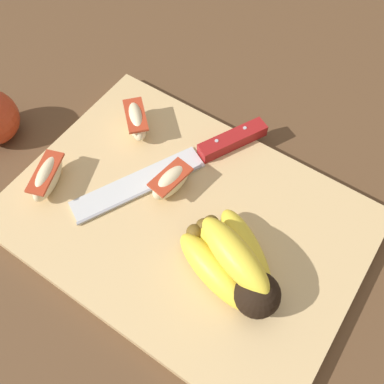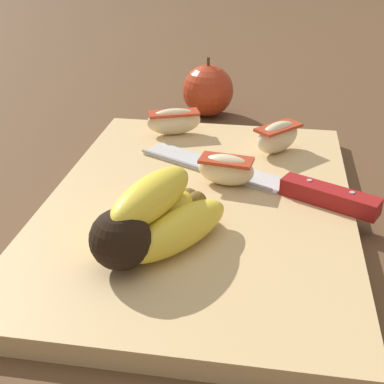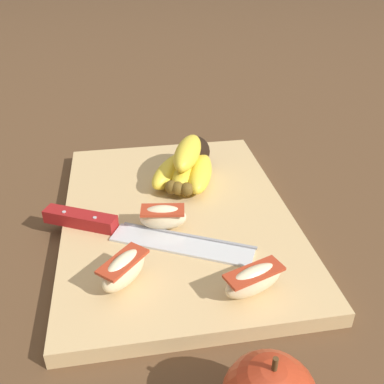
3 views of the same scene
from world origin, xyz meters
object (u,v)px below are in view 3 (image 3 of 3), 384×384
object	(u,v)px
chefs_knife	(114,228)
apple_wedge_near	(254,280)
apple_wedge_middle	(163,217)
banana_bunch	(188,165)
apple_wedge_far	(124,270)

from	to	relation	value
chefs_knife	apple_wedge_near	size ratio (longest dim) A/B	3.53
apple_wedge_near	apple_wedge_middle	xyz separation A→B (m)	(0.13, 0.08, -0.00)
banana_bunch	chefs_knife	size ratio (longest dim) A/B	0.53
chefs_knife	apple_wedge_far	distance (m)	0.10
banana_bunch	apple_wedge_far	distance (m)	0.25
apple_wedge_middle	apple_wedge_far	world-z (taller)	apple_wedge_far
apple_wedge_middle	apple_wedge_far	distance (m)	0.11
chefs_knife	apple_wedge_middle	size ratio (longest dim) A/B	4.13
banana_bunch	apple_wedge_near	distance (m)	0.26
banana_bunch	apple_wedge_middle	world-z (taller)	banana_bunch
banana_bunch	apple_wedge_middle	distance (m)	0.14
banana_bunch	chefs_knife	world-z (taller)	banana_bunch
banana_bunch	apple_wedge_near	world-z (taller)	banana_bunch
chefs_knife	apple_wedge_far	bearing A→B (deg)	-173.95
banana_bunch	apple_wedge_near	bearing A→B (deg)	-173.57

